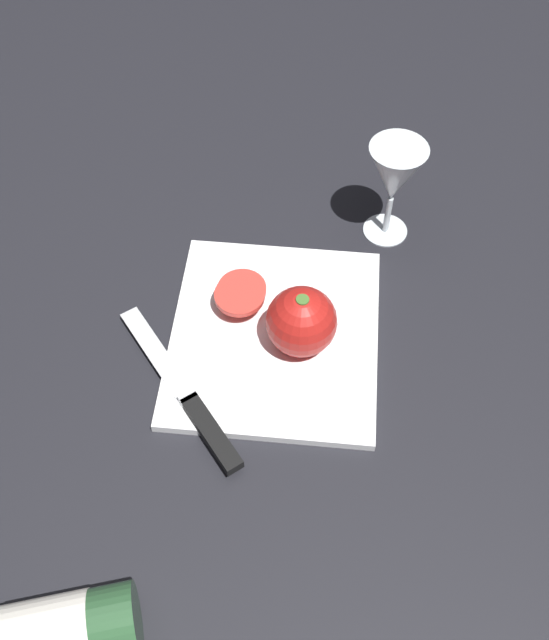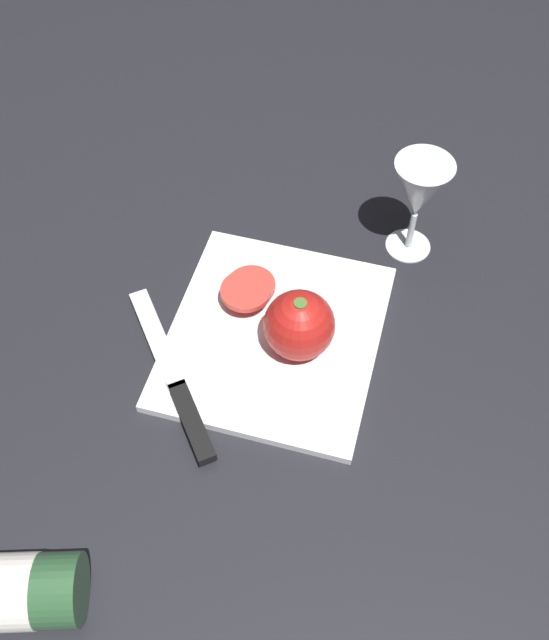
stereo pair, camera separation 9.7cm
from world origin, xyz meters
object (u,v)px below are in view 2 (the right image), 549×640
at_px(whole_tomato, 299,325).
at_px(knife, 184,403).
at_px(wine_glass, 419,193).
at_px(tomato_slice_stack_near, 248,288).

height_order(whole_tomato, knife, whole_tomato).
xyz_separation_m(wine_glass, whole_tomato, (-0.22, 0.11, -0.05)).
distance_m(wine_glass, whole_tomato, 0.25).
bearing_deg(knife, whole_tomato, -81.28).
relative_size(knife, tomato_slice_stack_near, 2.40).
distance_m(knife, tomato_slice_stack_near, 0.19).
bearing_deg(wine_glass, knife, 147.05).
height_order(wine_glass, tomato_slice_stack_near, wine_glass).
bearing_deg(tomato_slice_stack_near, whole_tomato, -125.59).
distance_m(wine_glass, knife, 0.42).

